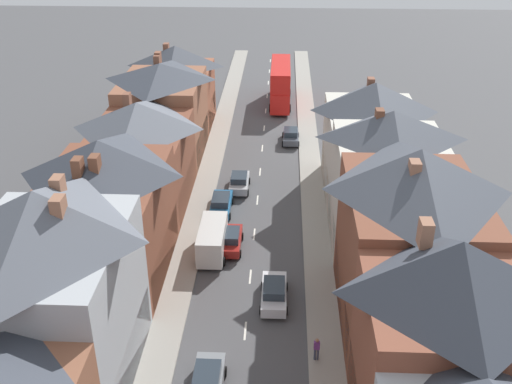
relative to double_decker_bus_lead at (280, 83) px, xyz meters
name	(u,v)px	position (x,y,z in m)	size (l,w,h in m)	color
pavement_left	(205,188)	(-6.89, -24.76, -2.75)	(2.20, 104.00, 0.14)	gray
pavement_right	(312,191)	(3.31, -24.76, -2.75)	(2.20, 104.00, 0.14)	gray
centre_line_dashes	(257,200)	(-1.79, -26.76, -2.81)	(0.14, 97.80, 0.01)	silver
terrace_row_left	(92,232)	(-11.98, -42.09, 2.79)	(8.00, 71.15, 14.48)	brown
terrace_row_right	(424,292)	(8.39, -47.65, 2.86)	(8.00, 56.46, 12.27)	#B2704C
double_decker_bus_lead	(280,83)	(0.00, 0.00, 0.00)	(2.74, 10.80, 5.30)	red
car_near_blue	(274,293)	(0.01, -41.70, -1.99)	(1.90, 4.39, 1.64)	silver
car_near_silver	(221,204)	(-4.89, -29.05, -2.02)	(1.90, 4.54, 1.58)	#236093
car_parked_left_a	(208,380)	(-3.59, -50.05, -1.97)	(1.90, 3.97, 1.69)	gray
car_parked_right_a	(239,182)	(-3.59, -24.75, -2.00)	(1.90, 3.99, 1.62)	#B7BABF
car_mid_black	(230,240)	(-3.59, -34.96, -2.01)	(1.90, 4.13, 1.60)	maroon
car_parked_left_b	(291,136)	(1.31, -12.91, -2.02)	(1.90, 4.14, 1.58)	#4C515B
delivery_van	(212,239)	(-4.89, -35.82, -1.48)	(2.20, 5.20, 2.41)	silver
pedestrian_mid_left	(317,348)	(2.68, -47.32, -1.78)	(0.36, 0.22, 1.61)	#3D4256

